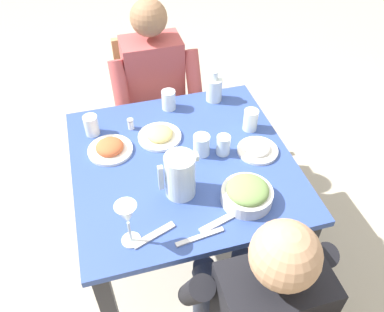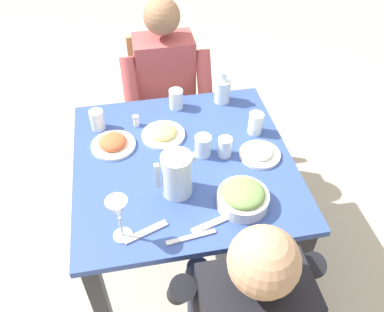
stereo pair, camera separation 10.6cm
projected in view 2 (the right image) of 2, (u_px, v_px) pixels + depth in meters
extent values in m
plane|color=#B7AD99|center=(185.00, 256.00, 2.27)|extent=(8.00, 8.00, 0.00)
cube|color=#334C99|center=(183.00, 162.00, 1.75)|extent=(0.93, 0.93, 0.03)
cube|color=#232328|center=(242.00, 150.00, 2.36)|extent=(0.06, 0.06, 0.73)
cube|color=#232328|center=(99.00, 169.00, 2.25)|extent=(0.06, 0.06, 0.73)
cube|color=#232328|center=(293.00, 276.00, 1.78)|extent=(0.06, 0.06, 0.73)
cube|color=#232328|center=(103.00, 310.00, 1.67)|extent=(0.06, 0.06, 0.73)
cube|color=tan|center=(189.00, 121.00, 2.79)|extent=(0.04, 0.04, 0.43)
cube|color=tan|center=(140.00, 127.00, 2.75)|extent=(0.04, 0.04, 0.43)
cube|color=tan|center=(198.00, 154.00, 2.55)|extent=(0.04, 0.04, 0.43)
cube|color=tan|center=(145.00, 161.00, 2.51)|extent=(0.04, 0.04, 0.43)
cube|color=tan|center=(166.00, 112.00, 2.49)|extent=(0.40, 0.40, 0.03)
cube|color=tan|center=(161.00, 66.00, 2.47)|extent=(0.38, 0.04, 0.42)
cube|color=#B24C4C|center=(165.00, 79.00, 2.29)|extent=(0.32, 0.20, 0.50)
sphere|color=#936B4C|center=(162.00, 16.00, 2.03)|extent=(0.19, 0.19, 0.19)
cylinder|color=#2D3342|center=(186.00, 136.00, 2.36)|extent=(0.11, 0.38, 0.11)
cylinder|color=#2D3342|center=(192.00, 182.00, 2.36)|extent=(0.10, 0.10, 0.46)
cylinder|color=#B24C4C|center=(205.00, 85.00, 2.20)|extent=(0.08, 0.23, 0.37)
cylinder|color=#2D3342|center=(157.00, 139.00, 2.34)|extent=(0.11, 0.38, 0.11)
cylinder|color=#2D3342|center=(163.00, 186.00, 2.34)|extent=(0.10, 0.10, 0.46)
cylinder|color=#B24C4C|center=(131.00, 93.00, 2.15)|extent=(0.08, 0.23, 0.37)
sphere|color=tan|center=(264.00, 262.00, 1.02)|extent=(0.19, 0.19, 0.19)
cylinder|color=#2D3342|center=(208.00, 312.00, 1.60)|extent=(0.11, 0.38, 0.11)
cylinder|color=#2D3342|center=(198.00, 292.00, 1.87)|extent=(0.10, 0.10, 0.46)
cylinder|color=black|center=(180.00, 291.00, 1.33)|extent=(0.08, 0.23, 0.37)
cylinder|color=#2D3342|center=(249.00, 305.00, 1.62)|extent=(0.11, 0.38, 0.11)
cylinder|color=#2D3342|center=(234.00, 286.00, 1.89)|extent=(0.10, 0.10, 0.46)
cylinder|color=black|center=(295.00, 271.00, 1.39)|extent=(0.08, 0.23, 0.37)
cylinder|color=silver|center=(177.00, 175.00, 1.55)|extent=(0.12, 0.12, 0.19)
cube|color=silver|center=(157.00, 175.00, 1.53)|extent=(0.02, 0.02, 0.11)
cube|color=silver|center=(191.00, 157.00, 1.50)|extent=(0.04, 0.03, 0.02)
cylinder|color=white|center=(243.00, 199.00, 1.55)|extent=(0.20, 0.20, 0.05)
ellipsoid|color=#759951|center=(243.00, 193.00, 1.52)|extent=(0.16, 0.16, 0.06)
cylinder|color=white|center=(163.00, 135.00, 1.85)|extent=(0.20, 0.20, 0.01)
ellipsoid|color=#E0C670|center=(163.00, 132.00, 1.84)|extent=(0.12, 0.12, 0.05)
cylinder|color=white|center=(260.00, 155.00, 1.76)|extent=(0.18, 0.18, 0.01)
ellipsoid|color=white|center=(260.00, 152.00, 1.74)|extent=(0.11, 0.11, 0.04)
cylinder|color=white|center=(113.00, 145.00, 1.80)|extent=(0.20, 0.20, 0.01)
ellipsoid|color=#CC5B33|center=(113.00, 142.00, 1.79)|extent=(0.12, 0.12, 0.05)
cylinder|color=silver|center=(256.00, 123.00, 1.84)|extent=(0.07, 0.07, 0.10)
cylinder|color=silver|center=(225.00, 147.00, 1.73)|extent=(0.06, 0.06, 0.09)
cylinder|color=silver|center=(176.00, 99.00, 1.98)|extent=(0.07, 0.07, 0.10)
cylinder|color=silver|center=(203.00, 146.00, 1.74)|extent=(0.07, 0.07, 0.10)
cylinder|color=silver|center=(97.00, 120.00, 1.86)|extent=(0.07, 0.07, 0.10)
cylinder|color=silver|center=(123.00, 235.00, 1.46)|extent=(0.07, 0.07, 0.01)
cylinder|color=silver|center=(121.00, 226.00, 1.42)|extent=(0.01, 0.01, 0.10)
cone|color=silver|center=(118.00, 210.00, 1.35)|extent=(0.08, 0.08, 0.09)
cylinder|color=silver|center=(222.00, 91.00, 2.01)|extent=(0.08, 0.08, 0.12)
cylinder|color=white|center=(222.00, 95.00, 2.03)|extent=(0.07, 0.07, 0.07)
cylinder|color=silver|center=(223.00, 77.00, 1.95)|extent=(0.03, 0.03, 0.04)
cylinder|color=white|center=(136.00, 122.00, 1.90)|extent=(0.03, 0.03, 0.04)
cylinder|color=#B2B2B7|center=(136.00, 117.00, 1.88)|extent=(0.03, 0.03, 0.01)
cube|color=silver|center=(146.00, 232.00, 1.47)|extent=(0.17, 0.08, 0.01)
cube|color=silver|center=(191.00, 237.00, 1.45)|extent=(0.19, 0.04, 0.01)
cube|color=silver|center=(212.00, 223.00, 1.49)|extent=(0.17, 0.07, 0.01)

